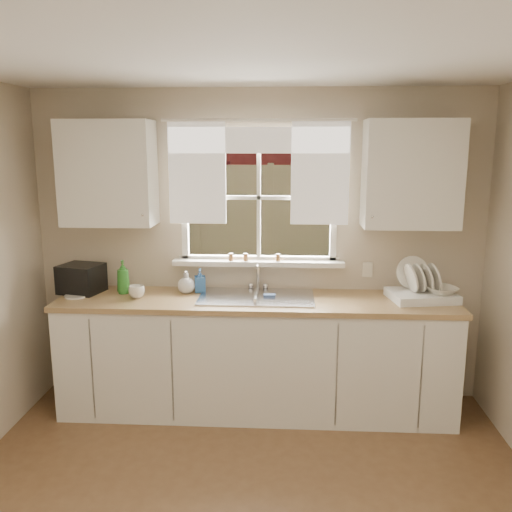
# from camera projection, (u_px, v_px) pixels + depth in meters

# --- Properties ---
(room_walls) EXTENTS (3.62, 4.02, 2.50)m
(room_walls) POSITION_uv_depth(u_px,v_px,m) (233.00, 338.00, 2.37)
(room_walls) COLOR beige
(room_walls) RESTS_ON ground
(ceiling) EXTENTS (3.60, 4.00, 0.02)m
(ceiling) POSITION_uv_depth(u_px,v_px,m) (232.00, 35.00, 2.18)
(ceiling) COLOR silver
(ceiling) RESTS_ON room_walls
(window) EXTENTS (1.38, 0.16, 1.06)m
(window) POSITION_uv_depth(u_px,v_px,m) (259.00, 218.00, 4.34)
(window) COLOR white
(window) RESTS_ON room_walls
(curtains) EXTENTS (1.50, 0.03, 0.81)m
(curtains) POSITION_uv_depth(u_px,v_px,m) (258.00, 162.00, 4.20)
(curtains) COLOR white
(curtains) RESTS_ON room_walls
(base_cabinets) EXTENTS (3.00, 0.62, 0.87)m
(base_cabinets) POSITION_uv_depth(u_px,v_px,m) (256.00, 357.00, 4.24)
(base_cabinets) COLOR white
(base_cabinets) RESTS_ON ground
(countertop) EXTENTS (3.04, 0.65, 0.04)m
(countertop) POSITION_uv_depth(u_px,v_px,m) (256.00, 301.00, 4.14)
(countertop) COLOR #A38051
(countertop) RESTS_ON base_cabinets
(upper_cabinet_left) EXTENTS (0.70, 0.33, 0.80)m
(upper_cabinet_left) POSITION_uv_depth(u_px,v_px,m) (108.00, 173.00, 4.16)
(upper_cabinet_left) COLOR white
(upper_cabinet_left) RESTS_ON room_walls
(upper_cabinet_right) EXTENTS (0.70, 0.33, 0.80)m
(upper_cabinet_right) POSITION_uv_depth(u_px,v_px,m) (411.00, 174.00, 4.03)
(upper_cabinet_right) COLOR white
(upper_cabinet_right) RESTS_ON room_walls
(wall_outlet) EXTENTS (0.08, 0.01, 0.12)m
(wall_outlet) POSITION_uv_depth(u_px,v_px,m) (367.00, 270.00, 4.35)
(wall_outlet) COLOR beige
(wall_outlet) RESTS_ON room_walls
(sill_jars) EXTENTS (0.42, 0.04, 0.06)m
(sill_jars) POSITION_uv_depth(u_px,v_px,m) (251.00, 257.00, 4.34)
(sill_jars) COLOR brown
(sill_jars) RESTS_ON window
(backyard) EXTENTS (20.00, 10.00, 6.13)m
(backyard) POSITION_uv_depth(u_px,v_px,m) (308.00, 69.00, 10.18)
(backyard) COLOR #335421
(backyard) RESTS_ON ground
(sink) EXTENTS (0.88, 0.52, 0.40)m
(sink) POSITION_uv_depth(u_px,v_px,m) (256.00, 306.00, 4.19)
(sink) COLOR #B7B7BC
(sink) RESTS_ON countertop
(dish_rack) EXTENTS (0.53, 0.43, 0.31)m
(dish_rack) POSITION_uv_depth(u_px,v_px,m) (421.00, 291.00, 4.11)
(dish_rack) COLOR white
(dish_rack) RESTS_ON countertop
(bowl) EXTENTS (0.29, 0.29, 0.05)m
(bowl) POSITION_uv_depth(u_px,v_px,m) (441.00, 290.00, 4.04)
(bowl) COLOR white
(bowl) RESTS_ON dish_rack
(soap_bottle_a) EXTENTS (0.12, 0.12, 0.27)m
(soap_bottle_a) POSITION_uv_depth(u_px,v_px,m) (123.00, 277.00, 4.27)
(soap_bottle_a) COLOR #30852B
(soap_bottle_a) RESTS_ON countertop
(soap_bottle_b) EXTENTS (0.10, 0.10, 0.19)m
(soap_bottle_b) POSITION_uv_depth(u_px,v_px,m) (200.00, 280.00, 4.32)
(soap_bottle_b) COLOR #2C5FA8
(soap_bottle_b) RESTS_ON countertop
(soap_bottle_c) EXTENTS (0.14, 0.14, 0.18)m
(soap_bottle_c) POSITION_uv_depth(u_px,v_px,m) (186.00, 282.00, 4.28)
(soap_bottle_c) COLOR #EDE8C3
(soap_bottle_c) RESTS_ON countertop
(saucer) EXTENTS (0.17, 0.17, 0.01)m
(saucer) POSITION_uv_depth(u_px,v_px,m) (76.00, 296.00, 4.19)
(saucer) COLOR silver
(saucer) RESTS_ON countertop
(cup) EXTENTS (0.14, 0.14, 0.10)m
(cup) POSITION_uv_depth(u_px,v_px,m) (137.00, 292.00, 4.15)
(cup) COLOR silver
(cup) RESTS_ON countertop
(black_appliance) EXTENTS (0.36, 0.33, 0.23)m
(black_appliance) POSITION_uv_depth(u_px,v_px,m) (81.00, 278.00, 4.30)
(black_appliance) COLOR black
(black_appliance) RESTS_ON countertop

